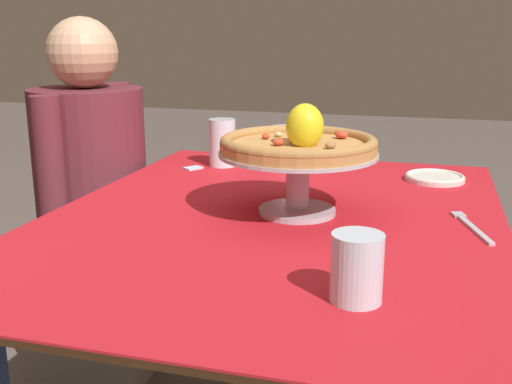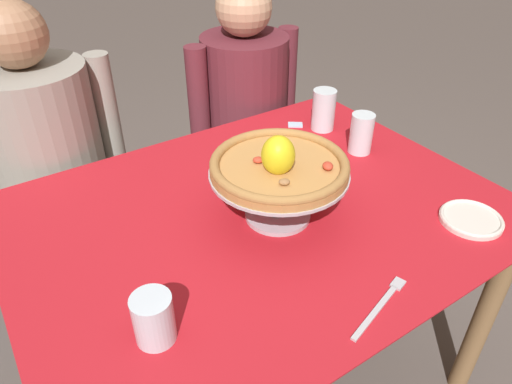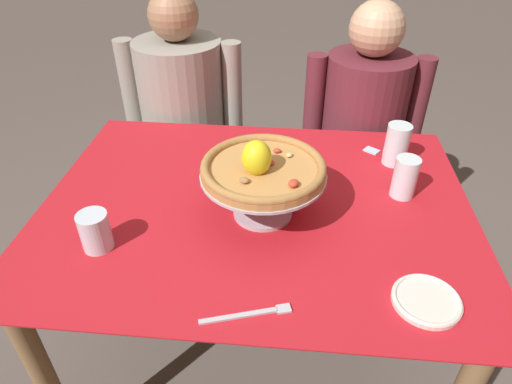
{
  "view_description": "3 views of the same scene",
  "coord_description": "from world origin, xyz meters",
  "px_view_note": "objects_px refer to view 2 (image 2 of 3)",
  "views": [
    {
      "loc": [
        -1.25,
        -0.31,
        1.12
      ],
      "look_at": [
        -0.03,
        0.03,
        0.79
      ],
      "focal_mm": 43.17,
      "sensor_mm": 36.0,
      "label": 1
    },
    {
      "loc": [
        -0.55,
        -0.82,
        1.48
      ],
      "look_at": [
        0.01,
        0.03,
        0.77
      ],
      "focal_mm": 32.99,
      "sensor_mm": 36.0,
      "label": 2
    },
    {
      "loc": [
        0.1,
        -1.04,
        1.53
      ],
      "look_at": [
        -0.0,
        0.01,
        0.76
      ],
      "focal_mm": 31.18,
      "sensor_mm": 36.0,
      "label": 3
    }
  ],
  "objects_px": {
    "pizza": "(279,164)",
    "side_plate": "(471,219)",
    "water_glass_front_left": "(154,320)",
    "diner_right": "(246,130)",
    "diner_left": "(56,181)",
    "water_glass_back_right": "(323,112)",
    "water_glass_side_right": "(361,136)",
    "pizza_stand": "(279,186)",
    "sugar_packet": "(295,125)",
    "dinner_fork": "(382,304)"
  },
  "relations": [
    {
      "from": "pizza",
      "to": "side_plate",
      "type": "distance_m",
      "value": 0.51
    },
    {
      "from": "water_glass_front_left",
      "to": "diner_left",
      "type": "relative_size",
      "value": 0.09
    },
    {
      "from": "dinner_fork",
      "to": "diner_left",
      "type": "relative_size",
      "value": 0.17
    },
    {
      "from": "side_plate",
      "to": "diner_left",
      "type": "height_order",
      "value": "diner_left"
    },
    {
      "from": "side_plate",
      "to": "diner_right",
      "type": "height_order",
      "value": "diner_right"
    },
    {
      "from": "water_glass_back_right",
      "to": "sugar_packet",
      "type": "relative_size",
      "value": 2.77
    },
    {
      "from": "side_plate",
      "to": "diner_left",
      "type": "xyz_separation_m",
      "value": [
        -0.81,
        1.03,
        -0.16
      ]
    },
    {
      "from": "water_glass_back_right",
      "to": "water_glass_front_left",
      "type": "distance_m",
      "value": 0.97
    },
    {
      "from": "sugar_packet",
      "to": "diner_right",
      "type": "xyz_separation_m",
      "value": [
        0.01,
        0.34,
        -0.17
      ]
    },
    {
      "from": "water_glass_back_right",
      "to": "water_glass_side_right",
      "type": "relative_size",
      "value": 1.09
    },
    {
      "from": "water_glass_side_right",
      "to": "side_plate",
      "type": "xyz_separation_m",
      "value": [
        -0.01,
        -0.42,
        -0.05
      ]
    },
    {
      "from": "pizza",
      "to": "water_glass_side_right",
      "type": "distance_m",
      "value": 0.45
    },
    {
      "from": "pizza",
      "to": "water_glass_front_left",
      "type": "height_order",
      "value": "pizza"
    },
    {
      "from": "diner_left",
      "to": "diner_right",
      "type": "bearing_deg",
      "value": -1.02
    },
    {
      "from": "diner_left",
      "to": "pizza",
      "type": "bearing_deg",
      "value": -61.26
    },
    {
      "from": "water_glass_front_left",
      "to": "diner_right",
      "type": "distance_m",
      "value": 1.21
    },
    {
      "from": "water_glass_back_right",
      "to": "side_plate",
      "type": "xyz_separation_m",
      "value": [
        -0.02,
        -0.61,
        -0.05
      ]
    },
    {
      "from": "pizza_stand",
      "to": "water_glass_back_right",
      "type": "bearing_deg",
      "value": 37.23
    },
    {
      "from": "pizza",
      "to": "sugar_packet",
      "type": "xyz_separation_m",
      "value": [
        0.35,
        0.39,
        -0.16
      ]
    },
    {
      "from": "water_glass_side_right",
      "to": "side_plate",
      "type": "relative_size",
      "value": 0.81
    },
    {
      "from": "pizza",
      "to": "water_glass_front_left",
      "type": "distance_m",
      "value": 0.46
    },
    {
      "from": "water_glass_front_left",
      "to": "pizza_stand",
      "type": "bearing_deg",
      "value": 23.32
    },
    {
      "from": "water_glass_back_right",
      "to": "side_plate",
      "type": "relative_size",
      "value": 0.89
    },
    {
      "from": "pizza_stand",
      "to": "water_glass_back_right",
      "type": "relative_size",
      "value": 2.47
    },
    {
      "from": "pizza",
      "to": "water_glass_back_right",
      "type": "relative_size",
      "value": 2.43
    },
    {
      "from": "sugar_packet",
      "to": "diner_right",
      "type": "height_order",
      "value": "diner_right"
    },
    {
      "from": "side_plate",
      "to": "pizza_stand",
      "type": "bearing_deg",
      "value": 143.83
    },
    {
      "from": "water_glass_front_left",
      "to": "diner_left",
      "type": "xyz_separation_m",
      "value": [
        0.01,
        0.92,
        -0.2
      ]
    },
    {
      "from": "sugar_packet",
      "to": "diner_right",
      "type": "relative_size",
      "value": 0.04
    },
    {
      "from": "water_glass_side_right",
      "to": "pizza_stand",
      "type": "bearing_deg",
      "value": -162.46
    },
    {
      "from": "dinner_fork",
      "to": "sugar_packet",
      "type": "xyz_separation_m",
      "value": [
        0.35,
        0.75,
        -0.0
      ]
    },
    {
      "from": "water_glass_back_right",
      "to": "dinner_fork",
      "type": "distance_m",
      "value": 0.79
    },
    {
      "from": "dinner_fork",
      "to": "sugar_packet",
      "type": "relative_size",
      "value": 4.0
    },
    {
      "from": "water_glass_front_left",
      "to": "sugar_packet",
      "type": "relative_size",
      "value": 2.09
    },
    {
      "from": "water_glass_back_right",
      "to": "sugar_packet",
      "type": "bearing_deg",
      "value": 132.7
    },
    {
      "from": "sugar_packet",
      "to": "water_glass_back_right",
      "type": "bearing_deg",
      "value": -47.3
    },
    {
      "from": "side_plate",
      "to": "dinner_fork",
      "type": "distance_m",
      "value": 0.4
    },
    {
      "from": "water_glass_back_right",
      "to": "dinner_fork",
      "type": "relative_size",
      "value": 0.69
    },
    {
      "from": "pizza_stand",
      "to": "diner_left",
      "type": "bearing_deg",
      "value": 118.91
    },
    {
      "from": "side_plate",
      "to": "dinner_fork",
      "type": "height_order",
      "value": "side_plate"
    },
    {
      "from": "side_plate",
      "to": "diner_right",
      "type": "xyz_separation_m",
      "value": [
        -0.04,
        1.02,
        -0.18
      ]
    },
    {
      "from": "pizza_stand",
      "to": "water_glass_back_right",
      "type": "height_order",
      "value": "water_glass_back_right"
    },
    {
      "from": "pizza_stand",
      "to": "dinner_fork",
      "type": "xyz_separation_m",
      "value": [
        0.01,
        -0.36,
        -0.09
      ]
    },
    {
      "from": "water_glass_back_right",
      "to": "water_glass_side_right",
      "type": "xyz_separation_m",
      "value": [
        -0.0,
        -0.19,
        -0.01
      ]
    },
    {
      "from": "pizza_stand",
      "to": "water_glass_back_right",
      "type": "xyz_separation_m",
      "value": [
        0.42,
        0.32,
        -0.03
      ]
    },
    {
      "from": "pizza_stand",
      "to": "pizza",
      "type": "relative_size",
      "value": 1.02
    },
    {
      "from": "pizza_stand",
      "to": "side_plate",
      "type": "relative_size",
      "value": 2.2
    },
    {
      "from": "diner_right",
      "to": "pizza",
      "type": "bearing_deg",
      "value": -116.5
    },
    {
      "from": "dinner_fork",
      "to": "diner_right",
      "type": "height_order",
      "value": "diner_right"
    },
    {
      "from": "pizza_stand",
      "to": "water_glass_front_left",
      "type": "bearing_deg",
      "value": -156.68
    }
  ]
}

